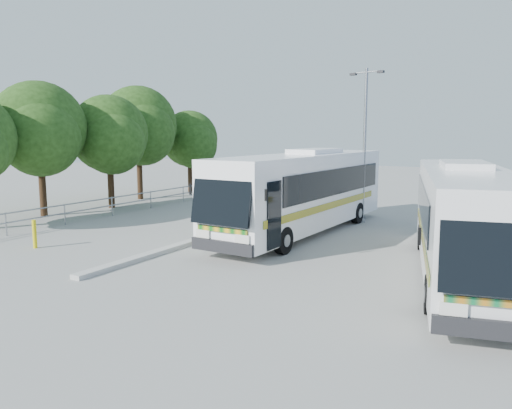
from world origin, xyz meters
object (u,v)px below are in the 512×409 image
Objects in this scene: tree_far_e at (190,139)px; coach_adjacent at (465,218)px; bollard at (35,234)px; lamppost at (365,139)px; coach_main at (304,190)px; tree_far_c at (110,134)px; tree_far_b at (40,128)px; tree_far_d at (139,125)px.

tree_far_e is 0.50× the size of coach_adjacent.
bollard is at bearing -177.58° from coach_adjacent.
bollard is at bearing -114.18° from lamppost.
lamppost is at bearing 72.50° from coach_main.
tree_far_c is at bearing 176.84° from coach_main.
tree_far_d reaches higher than tree_far_b.
coach_adjacent is at bearing -2.79° from tree_far_b.
tree_far_b is at bearing -166.57° from coach_main.
tree_far_c is 0.52× the size of coach_main.
tree_far_b is at bearing -87.77° from tree_far_d.
lamppost reaches higher than bollard.
tree_far_b is 14.15m from coach_main.
tree_far_d is 6.80× the size of bollard.
tree_far_b is 16.39m from lamppost.
lamppost reaches higher than coach_adjacent.
tree_far_b is 20.79m from coach_adjacent.
tree_far_b reaches higher than bollard.
tree_far_b is 6.45× the size of bollard.
coach_main is at bearing -19.44° from tree_far_d.
lamppost is (15.02, 6.54, -0.52)m from tree_far_b.
tree_far_d reaches higher than coach_adjacent.
lamppost reaches higher than tree_far_b.
lamppost reaches higher than tree_far_c.
tree_far_b reaches higher than coach_main.
tree_far_b is 0.59× the size of coach_adjacent.
tree_far_d reaches higher than tree_far_e.
coach_adjacent is at bearing -25.67° from coach_main.
tree_far_b is at bearing -142.98° from lamppost.
bollard is at bearing -39.91° from tree_far_b.
coach_adjacent reaches higher than bollard.
tree_far_c is 6.02× the size of bollard.
coach_adjacent is at bearing -13.98° from tree_far_c.
tree_far_d is 1.24× the size of tree_far_e.
lamppost is at bearing 10.59° from tree_far_c.
tree_far_e is at bearing 133.79° from coach_adjacent.
tree_far_e is (0.68, 4.50, -0.93)m from tree_far_d.
tree_far_c is 8.22m from tree_far_e.
tree_far_d reaches higher than bollard.
coach_main is at bearing 11.15° from tree_far_b.
coach_main is 11.51× the size of bollard.
bollard is at bearing -132.04° from coach_main.
coach_main is (13.93, -4.91, -2.94)m from tree_far_d.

